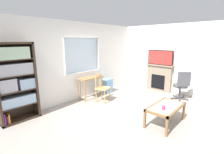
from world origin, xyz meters
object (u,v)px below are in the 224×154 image
wooden_chair (102,88)px  coffee_table (166,108)px  plastic_drawer_unit (106,85)px  sippy_cup (163,108)px  bookshelf (15,79)px  fireplace (159,78)px  tv (160,58)px  desk_under_window (91,81)px  office_chair (182,84)px

wooden_chair → coffee_table: 2.22m
plastic_drawer_unit → sippy_cup: sippy_cup is taller
bookshelf → plastic_drawer_unit: (3.13, -0.06, -0.80)m
fireplace → tv: tv is taller
plastic_drawer_unit → desk_under_window: bearing=-176.5°
desk_under_window → office_chair: 3.08m
bookshelf → coffee_table: (2.29, -2.84, -0.68)m
bookshelf → wooden_chair: bearing=-14.9°
wooden_chair → bookshelf: bearing=165.1°
wooden_chair → coffee_table: bearing=-91.2°
desk_under_window → tv: size_ratio=0.87×
plastic_drawer_unit → fireplace: fireplace is taller
office_chair → bookshelf: bearing=148.7°
bookshelf → fireplace: (4.71, -1.49, -0.54)m
tv → coffee_table: 2.92m
wooden_chair → tv: tv is taller
office_chair → plastic_drawer_unit: bearing=113.2°
plastic_drawer_unit → sippy_cup: size_ratio=6.01×
desk_under_window → plastic_drawer_unit: size_ratio=1.63×
coffee_table → fireplace: bearing=29.3°
bookshelf → plastic_drawer_unit: bearing=-1.0°
sippy_cup → coffee_table: bearing=9.8°
plastic_drawer_unit → wooden_chair: bearing=-144.5°
desk_under_window → plastic_drawer_unit: bearing=3.5°
office_chair → coffee_table: 1.93m
wooden_chair → plastic_drawer_unit: wooden_chair is taller
wooden_chair → fireplace: (2.37, -0.86, 0.07)m
bookshelf → sippy_cup: (2.06, -2.88, -0.57)m
desk_under_window → office_chair: bearing=-52.4°
bookshelf → sippy_cup: 3.59m
bookshelf → tv: bookshelf is taller
wooden_chair → fireplace: 2.53m
wooden_chair → sippy_cup: bearing=-97.1°
wooden_chair → office_chair: (1.86, -1.93, 0.09)m
desk_under_window → fireplace: size_ratio=0.80×
bookshelf → desk_under_window: bearing=-2.6°
bookshelf → wooden_chair: bookshelf is taller
plastic_drawer_unit → fireplace: bearing=-42.1°
office_chair → sippy_cup: 2.16m
wooden_chair → tv: (2.35, -0.86, 0.87)m
coffee_table → tv: bearing=29.5°
office_chair → desk_under_window: bearing=127.6°
wooden_chair → plastic_drawer_unit: bearing=35.5°
desk_under_window → tv: (2.38, -1.38, 0.74)m
wooden_chair → sippy_cup: wooden_chair is taller
bookshelf → desk_under_window: (2.31, -0.11, -0.47)m
bookshelf → fireplace: size_ratio=1.77×
office_chair → wooden_chair: bearing=134.0°
fireplace → office_chair: fireplace is taller
bookshelf → tv: (4.69, -1.49, 0.27)m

